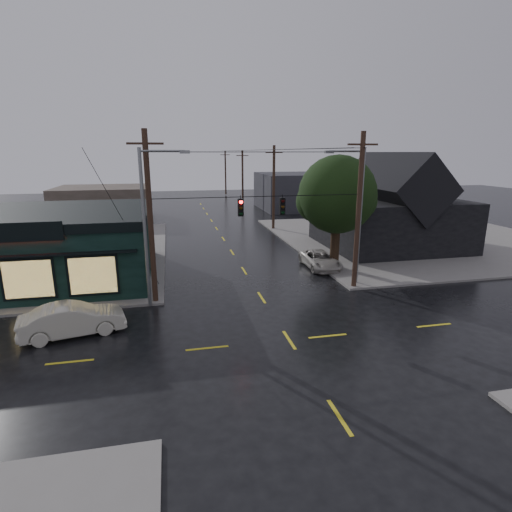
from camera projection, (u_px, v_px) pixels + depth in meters
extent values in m
plane|color=black|center=(289.00, 340.00, 19.48)|extent=(160.00, 160.00, 0.00)
cube|color=slate|center=(415.00, 238.00, 42.47)|extent=(28.00, 28.00, 0.15)
cube|color=black|center=(32.00, 249.00, 28.13)|extent=(16.00, 12.00, 4.20)
cube|color=black|center=(28.00, 216.00, 27.52)|extent=(16.30, 12.30, 0.60)
cube|color=black|center=(389.00, 222.00, 38.02)|extent=(12.00, 11.00, 4.50)
cylinder|color=black|center=(335.00, 240.00, 30.81)|extent=(0.70, 0.70, 4.34)
sphere|color=black|center=(337.00, 194.00, 29.93)|extent=(5.87, 5.87, 5.87)
cylinder|color=black|center=(260.00, 196.00, 24.03)|extent=(13.00, 0.04, 0.04)
cube|color=#3F362E|center=(104.00, 203.00, 53.88)|extent=(12.00, 10.00, 4.40)
cube|color=#2A2A30|center=(304.00, 191.00, 64.60)|extent=(14.00, 12.00, 5.60)
imported|color=#BBB8A5|center=(73.00, 320.00, 19.84)|extent=(5.20, 2.81, 1.62)
imported|color=#B1ABA3|center=(320.00, 260.00, 31.43)|extent=(2.25, 4.81, 1.33)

